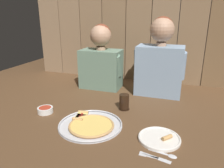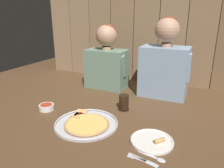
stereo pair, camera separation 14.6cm
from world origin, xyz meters
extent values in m
plane|color=brown|center=(0.00, 0.00, 0.00)|extent=(3.20, 3.20, 0.00)
cylinder|color=silver|center=(-0.06, -0.19, 0.00)|extent=(0.38, 0.38, 0.01)
torus|color=silver|center=(-0.06, -0.19, 0.01)|extent=(0.38, 0.38, 0.01)
cylinder|color=#B23823|center=(-0.04, -0.20, 0.01)|extent=(0.26, 0.26, 0.00)
cylinder|color=#EFC660|center=(-0.04, -0.20, 0.01)|extent=(0.25, 0.25, 0.01)
torus|color=tan|center=(-0.04, -0.20, 0.01)|extent=(0.27, 0.27, 0.01)
cube|color=#F4D170|center=(-0.16, -0.10, 0.01)|extent=(0.08, 0.09, 0.01)
cylinder|color=tan|center=(-0.17, -0.06, 0.02)|extent=(0.07, 0.03, 0.02)
cylinder|color=#A3281E|center=(-0.16, -0.09, 0.02)|extent=(0.02, 0.02, 0.00)
cylinder|color=#A3281E|center=(-0.16, -0.12, 0.02)|extent=(0.02, 0.02, 0.00)
cube|color=#F4D170|center=(-0.16, -0.13, 0.01)|extent=(0.07, 0.08, 0.01)
cylinder|color=tan|center=(-0.15, -0.17, 0.02)|extent=(0.07, 0.02, 0.02)
cylinder|color=#A3281E|center=(-0.16, -0.12, 0.02)|extent=(0.02, 0.02, 0.00)
cylinder|color=white|center=(0.35, -0.21, 0.01)|extent=(0.23, 0.23, 0.01)
torus|color=white|center=(0.35, -0.21, 0.01)|extent=(0.23, 0.23, 0.01)
cylinder|color=tan|center=(0.39, -0.21, 0.02)|extent=(0.06, 0.06, 0.02)
cylinder|color=black|center=(0.07, 0.11, 0.00)|extent=(0.08, 0.08, 0.01)
cylinder|color=black|center=(0.07, 0.11, 0.06)|extent=(0.07, 0.07, 0.10)
cylinder|color=white|center=(-0.42, -0.12, 0.02)|extent=(0.10, 0.10, 0.04)
cylinder|color=#B23823|center=(-0.42, -0.12, 0.03)|extent=(0.08, 0.08, 0.02)
cube|color=silver|center=(0.36, -0.37, 0.00)|extent=(0.10, 0.02, 0.01)
cube|color=silver|center=(0.29, -0.36, 0.00)|extent=(0.04, 0.02, 0.01)
cube|color=silver|center=(0.32, -0.36, 0.00)|extent=(0.10, 0.03, 0.01)
cube|color=silver|center=(0.40, -0.37, 0.00)|extent=(0.06, 0.04, 0.00)
cube|color=silver|center=(0.36, -0.32, 0.00)|extent=(0.10, 0.03, 0.01)
ellipsoid|color=silver|center=(0.43, -0.33, 0.00)|extent=(0.05, 0.04, 0.01)
cube|color=slate|center=(-0.26, 0.50, 0.17)|extent=(0.36, 0.21, 0.34)
cylinder|color=tan|center=(-0.26, 0.50, 0.36)|extent=(0.08, 0.08, 0.03)
sphere|color=tan|center=(-0.26, 0.50, 0.46)|extent=(0.18, 0.18, 0.18)
sphere|color=brown|center=(-0.26, 0.52, 0.48)|extent=(0.17, 0.17, 0.17)
cylinder|color=slate|center=(-0.42, 0.46, 0.22)|extent=(0.08, 0.11, 0.20)
cylinder|color=slate|center=(-0.10, 0.46, 0.22)|extent=(0.08, 0.13, 0.20)
cube|color=#849EB7|center=(0.26, 0.50, 0.20)|extent=(0.37, 0.23, 0.40)
cylinder|color=tan|center=(0.26, 0.50, 0.42)|extent=(0.08, 0.08, 0.03)
sphere|color=tan|center=(0.26, 0.50, 0.53)|extent=(0.19, 0.19, 0.19)
sphere|color=brown|center=(0.26, 0.52, 0.54)|extent=(0.17, 0.17, 0.17)
cylinder|color=#849EB7|center=(0.09, 0.46, 0.26)|extent=(0.08, 0.12, 0.23)
cylinder|color=#849EB7|center=(0.42, 0.46, 0.26)|extent=(0.08, 0.11, 0.23)
cube|color=#8E6F51|center=(-0.98, 0.84, 0.57)|extent=(0.24, 0.03, 1.14)
cube|color=#8B6D4E|center=(-0.73, 0.84, 0.57)|extent=(0.24, 0.03, 1.14)
cube|color=#866749|center=(-0.49, 0.84, 0.57)|extent=(0.24, 0.03, 1.14)
cube|color=#826345|center=(-0.24, 0.84, 0.57)|extent=(0.24, 0.03, 1.14)
cube|color=#846547|center=(0.00, 0.84, 0.57)|extent=(0.24, 0.03, 1.14)
cube|color=#886A4B|center=(0.24, 0.84, 0.57)|extent=(0.24, 0.03, 1.14)
cube|color=#816344|center=(0.49, 0.84, 0.57)|extent=(0.24, 0.03, 1.14)
cube|color=brown|center=(0.73, 0.84, 0.57)|extent=(0.24, 0.03, 1.14)
camera|label=1|loc=(0.43, -1.22, 0.64)|focal=33.95mm
camera|label=2|loc=(0.56, -1.17, 0.64)|focal=33.95mm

